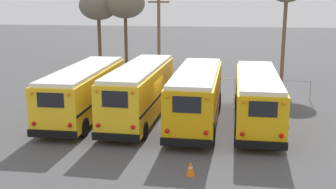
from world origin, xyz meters
TOP-DOWN VIEW (x-y plane):
  - ground_plane at (0.00, 0.00)m, footprint 160.00×160.00m
  - school_bus_0 at (-5.08, 0.19)m, footprint 2.68×10.27m
  - school_bus_1 at (-1.69, 0.22)m, footprint 2.65×10.23m
  - school_bus_2 at (1.69, -0.45)m, footprint 2.60×9.71m
  - school_bus_3 at (5.08, -0.01)m, footprint 2.52×9.92m
  - utility_pole at (-2.55, 11.86)m, footprint 1.80×0.28m
  - bare_tree_0 at (-9.88, 18.48)m, footprint 3.89×3.89m
  - bare_tree_1 at (-7.01, 18.18)m, footprint 3.94×3.94m
  - fence_line at (0.00, 6.13)m, footprint 18.22×0.06m
  - traffic_cone at (2.04, -7.55)m, footprint 0.36×0.36m

SIDE VIEW (x-z plane):
  - ground_plane at x=0.00m, z-range 0.00..0.00m
  - traffic_cone at x=2.04m, z-range 0.00..0.60m
  - fence_line at x=0.00m, z-range 0.28..1.70m
  - school_bus_3 at x=5.08m, z-range 0.13..3.05m
  - school_bus_0 at x=-5.08m, z-range 0.14..3.12m
  - school_bus_2 at x=1.69m, z-range 0.15..3.27m
  - school_bus_1 at x=-1.69m, z-range 0.13..3.30m
  - utility_pole at x=-2.55m, z-range 0.17..7.74m
  - bare_tree_0 at x=-9.88m, z-range 2.33..10.00m
  - bare_tree_1 at x=-7.01m, z-range 2.44..10.37m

